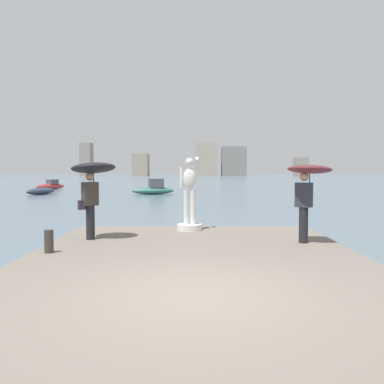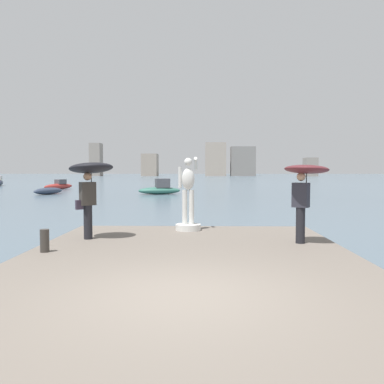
{
  "view_description": "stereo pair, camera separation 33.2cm",
  "coord_description": "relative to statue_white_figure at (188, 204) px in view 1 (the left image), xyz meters",
  "views": [
    {
      "loc": [
        -0.04,
        -5.89,
        2.19
      ],
      "look_at": [
        0.0,
        6.16,
        1.55
      ],
      "focal_mm": 38.84,
      "sensor_mm": 36.0,
      "label": 1
    },
    {
      "loc": [
        0.29,
        -5.89,
        2.19
      ],
      "look_at": [
        0.0,
        6.16,
        1.55
      ],
      "focal_mm": 38.84,
      "sensor_mm": 36.0,
      "label": 2
    }
  ],
  "objects": [
    {
      "name": "pier",
      "position": [
        0.12,
        -4.23,
        -0.99
      ],
      "size": [
        7.14,
        10.29,
        0.4
      ],
      "primitive_type": "cube",
      "color": "#70665B",
      "rests_on": "ground"
    },
    {
      "name": "boat_far",
      "position": [
        -13.48,
        24.84,
        -0.89
      ],
      "size": [
        2.2,
        3.55,
        0.61
      ],
      "color": "#2D384C",
      "rests_on": "ground"
    },
    {
      "name": "distant_skyline",
      "position": [
        0.9,
        142.53,
        4.13
      ],
      "size": [
        82.95,
        10.73,
        12.36
      ],
      "color": "gray",
      "rests_on": "ground"
    },
    {
      "name": "onlooker_right",
      "position": [
        2.9,
        -2.15,
        0.73
      ],
      "size": [
        1.48,
        1.48,
        1.95
      ],
      "color": "black",
      "rests_on": "pier"
    },
    {
      "name": "ground_plane",
      "position": [
        0.12,
        33.63,
        -1.19
      ],
      "size": [
        400.0,
        400.0,
        0.0
      ],
      "primitive_type": "plane",
      "color": "slate"
    },
    {
      "name": "boat_near",
      "position": [
        -3.38,
        25.24,
        -0.71
      ],
      "size": [
        4.05,
        2.32,
        1.42
      ],
      "color": "#336B5B",
      "rests_on": "ground"
    },
    {
      "name": "mooring_bollard",
      "position": [
        -3.02,
        -3.37,
        -0.54
      ],
      "size": [
        0.2,
        0.2,
        0.5
      ],
      "primitive_type": "cylinder",
      "color": "#38332D",
      "rests_on": "pier"
    },
    {
      "name": "onlooker_left",
      "position": [
        -2.49,
        -1.56,
        0.82
      ],
      "size": [
        1.59,
        1.6,
        2.03
      ],
      "color": "black",
      "rests_on": "pier"
    },
    {
      "name": "boat_leftward",
      "position": [
        -15.93,
        34.67,
        -0.79
      ],
      "size": [
        2.57,
        4.55,
        1.13
      ],
      "color": "#9E2D28",
      "rests_on": "ground"
    },
    {
      "name": "statue_white_figure",
      "position": [
        0.0,
        0.0,
        0.0
      ],
      "size": [
        0.75,
        0.94,
        2.18
      ],
      "color": "silver",
      "rests_on": "pier"
    }
  ]
}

